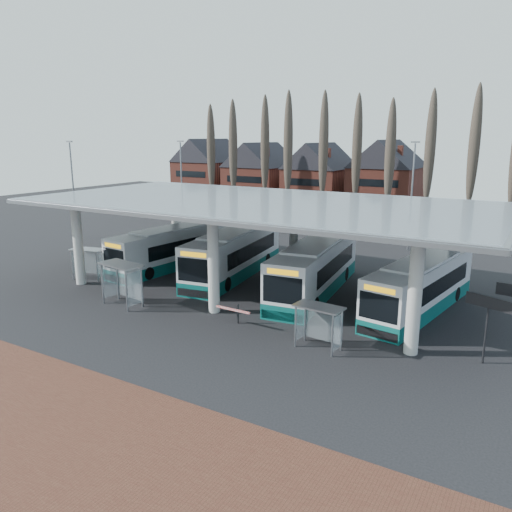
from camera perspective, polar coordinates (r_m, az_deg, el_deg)
The scene contains 16 objects.
ground at distance 29.37m, azimuth -7.61°, elevation -7.75°, with size 140.00×140.00×0.00m, color black.
station_canopy at distance 34.37m, azimuth 0.34°, elevation 5.30°, with size 32.00×16.00×6.34m.
poplar_row at distance 57.07m, azimuth 13.32°, elevation 11.32°, with size 45.10×1.10×14.50m.
townhouse_row at distance 73.35m, azimuth 3.89°, elevation 9.82°, with size 36.80×10.30×12.25m.
lamp_post_a at distance 56.07m, azimuth -8.49°, elevation 7.97°, with size 0.80×0.16×10.17m.
lamp_post_b at distance 48.98m, azimuth 17.36°, elevation 6.73°, with size 0.80×0.16×10.17m.
lamp_post_d at distance 56.03m, azimuth -20.16°, elevation 7.29°, with size 0.80×0.16×10.17m.
bus_0 at distance 41.86m, azimuth -9.38°, elevation 0.89°, with size 3.72×12.30×3.36m.
bus_1 at distance 38.88m, azimuth -2.45°, elevation 0.25°, with size 4.57×13.13×3.58m.
bus_2 at distance 34.79m, azimuth 6.81°, elevation -1.43°, with size 4.26×13.09×3.57m.
bus_3 at distance 32.52m, azimuth 18.33°, elevation -3.34°, with size 4.26×12.08×3.29m.
shelter_0 at distance 39.97m, azimuth -18.55°, elevation -0.07°, with size 2.73×1.82×2.33m.
shelter_1 at distance 32.98m, azimuth -14.94°, elevation -2.06°, with size 3.15×1.92×2.75m.
shelter_2 at distance 25.68m, azimuth 7.30°, elevation -6.93°, with size 2.57×1.47×2.29m.
info_sign_0 at distance 25.79m, azimuth 25.05°, elevation -5.38°, with size 2.14×0.90×3.34m.
barrier at distance 28.69m, azimuth -2.52°, elevation -6.26°, with size 2.30×0.65×1.15m.
Camera 1 is at (17.09, -21.42, 10.57)m, focal length 35.00 mm.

